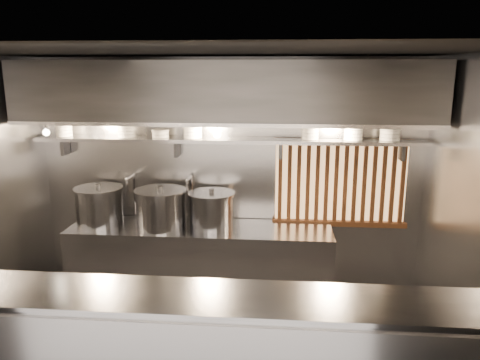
# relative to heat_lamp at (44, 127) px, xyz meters

# --- Properties ---
(floor) EXTENTS (4.50, 4.50, 0.00)m
(floor) POSITION_rel_heat_lamp_xyz_m (1.90, -0.85, -2.07)
(floor) COLOR black
(floor) RESTS_ON ground
(ceiling) EXTENTS (4.50, 4.50, 0.00)m
(ceiling) POSITION_rel_heat_lamp_xyz_m (1.90, -0.85, 0.73)
(ceiling) COLOR black
(ceiling) RESTS_ON wall_back
(wall_back) EXTENTS (4.50, 0.00, 4.50)m
(wall_back) POSITION_rel_heat_lamp_xyz_m (1.90, 0.65, -0.67)
(wall_back) COLOR gray
(wall_back) RESTS_ON floor
(wall_right) EXTENTS (0.00, 3.00, 3.00)m
(wall_right) POSITION_rel_heat_lamp_xyz_m (4.15, -0.85, -0.67)
(wall_right) COLOR gray
(wall_right) RESTS_ON floor
(cooking_bench) EXTENTS (3.00, 0.70, 0.90)m
(cooking_bench) POSITION_rel_heat_lamp_xyz_m (1.60, 0.28, -1.62)
(cooking_bench) COLOR #97979C
(cooking_bench) RESTS_ON floor
(bowl_shelf) EXTENTS (4.40, 0.34, 0.04)m
(bowl_shelf) POSITION_rel_heat_lamp_xyz_m (1.90, 0.47, -0.19)
(bowl_shelf) COLOR #97979C
(bowl_shelf) RESTS_ON wall_back
(exhaust_hood) EXTENTS (4.40, 0.81, 0.65)m
(exhaust_hood) POSITION_rel_heat_lamp_xyz_m (1.90, 0.25, 0.36)
(exhaust_hood) COLOR #2D2D30
(exhaust_hood) RESTS_ON ceiling
(wood_screen) EXTENTS (1.56, 0.09, 1.04)m
(wood_screen) POSITION_rel_heat_lamp_xyz_m (3.20, 0.60, -0.69)
(wood_screen) COLOR #E6AA67
(wood_screen) RESTS_ON wall_back
(faucet_left) EXTENTS (0.04, 0.30, 0.50)m
(faucet_left) POSITION_rel_heat_lamp_xyz_m (0.75, 0.52, -0.76)
(faucet_left) COLOR silver
(faucet_left) RESTS_ON wall_back
(faucet_right) EXTENTS (0.04, 0.30, 0.50)m
(faucet_right) POSITION_rel_heat_lamp_xyz_m (1.45, 0.52, -0.76)
(faucet_right) COLOR silver
(faucet_right) RESTS_ON wall_back
(heat_lamp) EXTENTS (0.25, 0.35, 0.20)m
(heat_lamp) POSITION_rel_heat_lamp_xyz_m (0.00, 0.00, 0.00)
(heat_lamp) COLOR #97979C
(heat_lamp) RESTS_ON exhaust_hood
(pendant_bulb) EXTENTS (0.09, 0.09, 0.19)m
(pendant_bulb) POSITION_rel_heat_lamp_xyz_m (1.80, 0.35, -0.11)
(pendant_bulb) COLOR #2D2D30
(pendant_bulb) RESTS_ON exhaust_hood
(stock_pot_left) EXTENTS (0.66, 0.66, 0.48)m
(stock_pot_left) POSITION_rel_heat_lamp_xyz_m (0.42, 0.30, -0.95)
(stock_pot_left) COLOR #97979C
(stock_pot_left) RESTS_ON cooking_bench
(stock_pot_mid) EXTENTS (0.68, 0.68, 0.44)m
(stock_pot_mid) POSITION_rel_heat_lamp_xyz_m (1.73, 0.32, -0.96)
(stock_pot_mid) COLOR #97979C
(stock_pot_mid) RESTS_ON cooking_bench
(stock_pot_right) EXTENTS (0.61, 0.61, 0.48)m
(stock_pot_right) POSITION_rel_heat_lamp_xyz_m (1.16, 0.24, -0.94)
(stock_pot_right) COLOR #97979C
(stock_pot_right) RESTS_ON cooking_bench
(bowl_stack_0) EXTENTS (0.20, 0.20, 0.13)m
(bowl_stack_0) POSITION_rel_heat_lamp_xyz_m (-0.01, 0.47, -0.10)
(bowl_stack_0) COLOR white
(bowl_stack_0) RESTS_ON bowl_shelf
(bowl_stack_1) EXTENTS (0.23, 0.23, 0.17)m
(bowl_stack_1) POSITION_rel_heat_lamp_xyz_m (0.74, 0.47, -0.08)
(bowl_stack_1) COLOR white
(bowl_stack_1) RESTS_ON bowl_shelf
(bowl_stack_2) EXTENTS (0.20, 0.20, 0.09)m
(bowl_stack_2) POSITION_rel_heat_lamp_xyz_m (1.13, 0.47, -0.12)
(bowl_stack_2) COLOR white
(bowl_stack_2) RESTS_ON bowl_shelf
(bowl_stack_3) EXTENTS (0.23, 0.23, 0.13)m
(bowl_stack_3) POSITION_rel_heat_lamp_xyz_m (1.50, 0.47, -0.10)
(bowl_stack_3) COLOR white
(bowl_stack_3) RESTS_ON bowl_shelf
(bowl_stack_4) EXTENTS (0.20, 0.20, 0.13)m
(bowl_stack_4) POSITION_rel_heat_lamp_xyz_m (2.83, 0.47, -0.10)
(bowl_stack_4) COLOR white
(bowl_stack_4) RESTS_ON bowl_shelf
(bowl_stack_5) EXTENTS (0.22, 0.22, 0.17)m
(bowl_stack_5) POSITION_rel_heat_lamp_xyz_m (3.29, 0.47, -0.08)
(bowl_stack_5) COLOR white
(bowl_stack_5) RESTS_ON bowl_shelf
(bowl_stack_6) EXTENTS (0.23, 0.23, 0.13)m
(bowl_stack_6) POSITION_rel_heat_lamp_xyz_m (3.69, 0.47, -0.10)
(bowl_stack_6) COLOR white
(bowl_stack_6) RESTS_ON bowl_shelf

